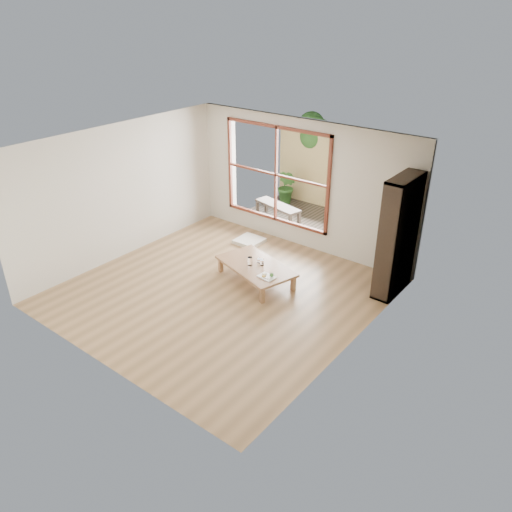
{
  "coord_description": "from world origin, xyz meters",
  "views": [
    {
      "loc": [
        5.1,
        -5.55,
        4.6
      ],
      "look_at": [
        0.29,
        0.61,
        0.55
      ],
      "focal_mm": 35.0,
      "sensor_mm": 36.0,
      "label": 1
    }
  ],
  "objects_px": {
    "food_tray": "(268,276)",
    "garden_bench": "(278,207)",
    "low_table": "(256,267)",
    "bookshelf": "(398,236)"
  },
  "relations": [
    {
      "from": "low_table",
      "to": "garden_bench",
      "type": "relative_size",
      "value": 1.32
    },
    {
      "from": "garden_bench",
      "to": "bookshelf",
      "type": "bearing_deg",
      "value": -8.08
    },
    {
      "from": "food_tray",
      "to": "bookshelf",
      "type": "bearing_deg",
      "value": 48.02
    },
    {
      "from": "low_table",
      "to": "garden_bench",
      "type": "height_order",
      "value": "garden_bench"
    },
    {
      "from": "food_tray",
      "to": "garden_bench",
      "type": "distance_m",
      "value": 3.21
    },
    {
      "from": "food_tray",
      "to": "garden_bench",
      "type": "xyz_separation_m",
      "value": [
        -1.73,
        2.7,
        0.0
      ]
    },
    {
      "from": "low_table",
      "to": "garden_bench",
      "type": "bearing_deg",
      "value": 134.3
    },
    {
      "from": "bookshelf",
      "to": "garden_bench",
      "type": "xyz_separation_m",
      "value": [
        -3.38,
        1.26,
        -0.7
      ]
    },
    {
      "from": "garden_bench",
      "to": "food_tray",
      "type": "bearing_deg",
      "value": -44.91
    },
    {
      "from": "bookshelf",
      "to": "food_tray",
      "type": "xyz_separation_m",
      "value": [
        -1.64,
        -1.44,
        -0.7
      ]
    }
  ]
}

